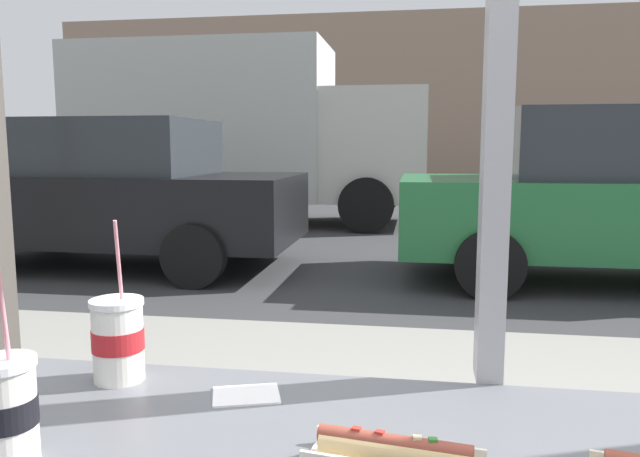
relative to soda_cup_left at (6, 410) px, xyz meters
name	(u,v)px	position (x,y,z in m)	size (l,w,h in m)	color
ground_plane	(426,241)	(0.71, 8.37, -1.02)	(60.00, 60.00, 0.00)	#38383A
sidewalk_strip	(444,434)	(0.71, 1.97, -0.94)	(16.00, 2.80, 0.15)	gray
building_facade_far	(423,100)	(0.71, 22.71, 2.10)	(28.00, 1.20, 6.23)	gray
soda_cup_left	(6,410)	(0.00, 0.00, 0.00)	(0.09, 0.09, 0.31)	white
soda_cup_right	(118,338)	(0.00, 0.32, 0.00)	(0.10, 0.10, 0.32)	white
hotdog_tray_near	(393,453)	(0.54, 0.07, -0.06)	(0.26, 0.12, 0.05)	silver
napkin_wrapper	(246,395)	(0.27, 0.29, -0.08)	(0.12, 0.09, 0.00)	white
parked_car_black	(111,192)	(-2.92, 5.83, -0.15)	(4.27, 2.05, 1.69)	black
parked_car_green	(620,196)	(2.60, 5.83, -0.13)	(4.38, 2.04, 1.76)	#236B38
box_truck	(241,129)	(-2.61, 10.11, 0.68)	(6.26, 2.44, 3.18)	beige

